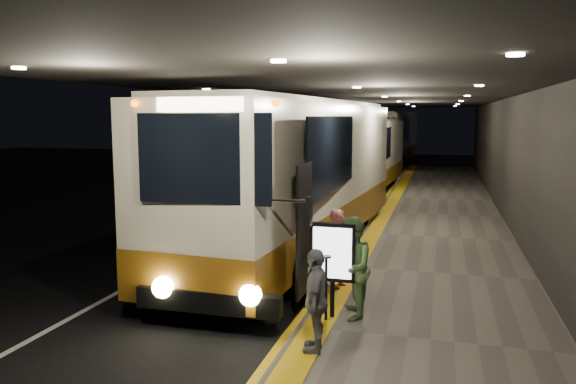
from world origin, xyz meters
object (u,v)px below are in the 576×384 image
Objects in this scene: passenger_waiting_grey at (316,300)px; coach_second at (365,158)px; passenger_boarding at (339,249)px; stanchion_post at (326,289)px; coach_third at (391,140)px; info_sign at (333,254)px; passenger_waiting_green at (351,268)px; coach_main at (299,182)px.

coach_second is at bearing 178.20° from passenger_waiting_grey.
stanchion_post is at bearing -164.04° from passenger_boarding.
stanchion_post is (1.97, -34.66, -1.18)m from coach_third.
info_sign is at bearing 173.85° from passenger_waiting_grey.
coach_second is 9.70× the size of stanchion_post.
passenger_boarding is at bearing -172.43° from passenger_waiting_green.
info_sign is at bearing -80.70° from coach_second.
passenger_boarding is (1.79, -3.59, -0.97)m from coach_main.
passenger_boarding is 1.44× the size of stanchion_post.
coach_second reaches higher than info_sign.
coach_second is 6.96× the size of passenger_waiting_grey.
passenger_waiting_grey is at bearing -83.35° from coach_third.
passenger_waiting_green is at bearing 15.75° from info_sign.
coach_third is 34.47m from passenger_waiting_green.
coach_third is 32.74m from passenger_boarding.
coach_third is at bearing 176.00° from passenger_waiting_grey.
stanchion_post is (1.80, -18.50, -0.95)m from coach_second.
info_sign is (2.05, -34.47, -0.59)m from coach_third.
coach_main is at bearing 108.91° from stanchion_post.
coach_main is 4.12m from passenger_boarding.
passenger_waiting_green is (2.38, -34.38, -0.84)m from coach_third.
passenger_waiting_grey is at bearing -85.32° from stanchion_post.
coach_main is 7.17× the size of passenger_waiting_green.
coach_third reaches higher than passenger_boarding.
coach_third is (-0.07, 29.09, -0.05)m from coach_main.
passenger_waiting_green is at bearing 34.42° from stanchion_post.
coach_third reaches higher than info_sign.
coach_second is 19.92m from passenger_waiting_grey.
passenger_waiting_grey is (-0.30, -1.59, -0.11)m from passenger_waiting_green.
info_sign is at bearing -161.23° from passenger_boarding.
coach_main is 1.03× the size of coach_third.
coach_second is 18.36m from passenger_waiting_green.
info_sign is 0.62m from stanchion_post.
passenger_waiting_grey is (1.91, -19.81, -0.72)m from coach_second.
coach_main is 12.93m from coach_second.
coach_main is at bearing -87.03° from coach_second.
passenger_boarding is 1.79m from passenger_waiting_green.
passenger_waiting_grey is (2.08, -35.97, -0.95)m from coach_third.
passenger_boarding is at bearing 176.69° from passenger_waiting_grey.
passenger_waiting_grey is 1.39× the size of stanchion_post.
passenger_waiting_green is at bearing -62.48° from coach_main.
stanchion_post is at bearing -80.99° from coach_second.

